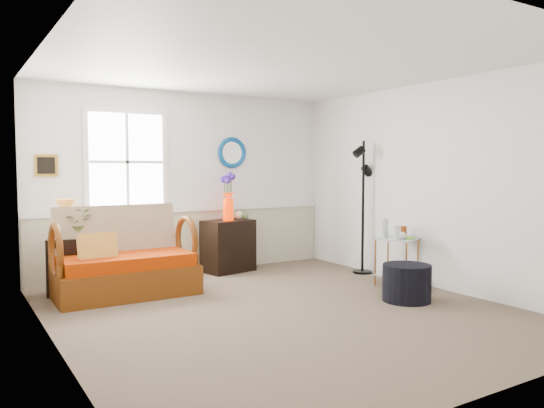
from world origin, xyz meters
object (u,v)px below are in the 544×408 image
ottoman (407,283)px  cabinet (228,246)px  lamp_stand (65,266)px  side_table (397,261)px  floor_lamp (363,207)px  loveseat (125,251)px

ottoman → cabinet: bearing=109.6°
lamp_stand → side_table: (3.76, -1.73, -0.03)m
floor_lamp → ottoman: floor_lamp is taller
lamp_stand → ottoman: size_ratio=1.24×
side_table → ottoman: size_ratio=1.13×
lamp_stand → floor_lamp: (3.91, -0.90, 0.61)m
lamp_stand → cabinet: (2.31, 0.23, 0.04)m
side_table → floor_lamp: floor_lamp is taller
loveseat → floor_lamp: 3.37m
lamp_stand → cabinet: size_ratio=0.90×
cabinet → floor_lamp: 2.04m
cabinet → side_table: size_ratio=1.22×
lamp_stand → ottoman: bearing=-36.5°
cabinet → side_table: 2.44m
loveseat → ottoman: bearing=-36.6°
loveseat → lamp_stand: 0.76m
cabinet → ottoman: cabinet is taller
lamp_stand → side_table: size_ratio=1.10×
lamp_stand → ottoman: lamp_stand is taller
cabinet → ottoman: size_ratio=1.38×
loveseat → ottoman: (2.65, -1.98, -0.32)m
cabinet → floor_lamp: (1.60, -1.13, 0.57)m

